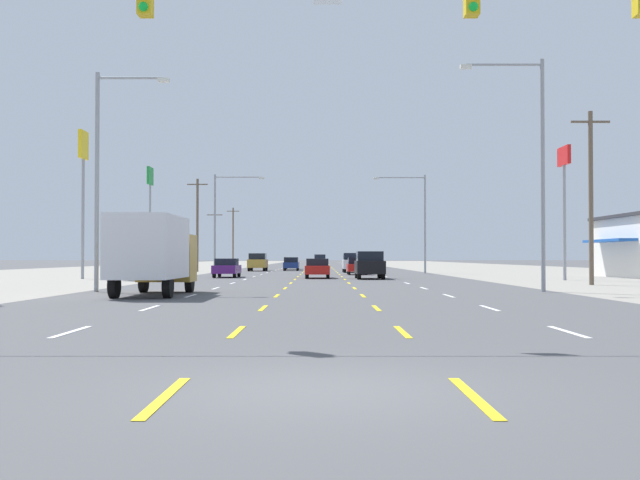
{
  "coord_description": "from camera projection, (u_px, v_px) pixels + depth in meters",
  "views": [
    {
      "loc": [
        0.01,
        -9.24,
        1.59
      ],
      "look_at": [
        -0.36,
        69.2,
        3.31
      ],
      "focal_mm": 43.15,
      "sensor_mm": 36.0,
      "label": 1
    }
  ],
  "objects": [
    {
      "name": "utility_pole_left_row_3",
      "position": [
        237.0,
        236.0,
        135.51
      ],
      "size": [
        2.2,
        0.26,
        10.25
      ],
      "color": "brown",
      "rests_on": "ground"
    },
    {
      "name": "sedan_center_turn_mid",
      "position": [
        321.0,
        268.0,
        57.06
      ],
      "size": [
        1.8,
        4.5,
        1.46
      ],
      "color": "red",
      "rests_on": "ground"
    },
    {
      "name": "suv_inner_right_near",
      "position": [
        373.0,
        265.0,
        55.4
      ],
      "size": [
        1.98,
        4.9,
        1.98
      ],
      "color": "black",
      "rests_on": "ground"
    },
    {
      "name": "lane_markings",
      "position": [
        324.0,
        268.0,
        113.67
      ],
      "size": [
        10.64,
        227.6,
        0.01
      ],
      "color": "white",
      "rests_on": "ground"
    },
    {
      "name": "streetlight_left_row_1",
      "position": [
        224.0,
        215.0,
        74.12
      ],
      "size": [
        4.88,
        0.26,
        9.55
      ],
      "color": "gray",
      "rests_on": "ground"
    },
    {
      "name": "sedan_inner_left_distant_b",
      "position": [
        296.0,
        263.0,
        97.91
      ],
      "size": [
        1.8,
        4.5,
        1.46
      ],
      "color": "maroon",
      "rests_on": "ground"
    },
    {
      "name": "box_truck_far_left_nearest",
      "position": [
        157.0,
        251.0,
        31.65
      ],
      "size": [
        2.4,
        7.2,
        3.23
      ],
      "color": "#B28C33",
      "rests_on": "ground"
    },
    {
      "name": "pole_sign_left_row_1",
      "position": [
        87.0,
        169.0,
        55.48
      ],
      "size": [
        0.24,
        1.74,
        10.7
      ],
      "color": "gray",
      "rests_on": "ground"
    },
    {
      "name": "utility_pole_left_row_2",
      "position": [
        218.0,
        238.0,
        108.89
      ],
      "size": [
        2.2,
        0.26,
        8.14
      ],
      "color": "brown",
      "rests_on": "ground"
    },
    {
      "name": "suv_inner_right_farther",
      "position": [
        356.0,
        262.0,
        78.28
      ],
      "size": [
        1.98,
        4.9,
        1.98
      ],
      "color": "silver",
      "rests_on": "ground"
    },
    {
      "name": "lot_apron_left",
      "position": [
        71.0,
        273.0,
        75.3
      ],
      "size": [
        28.0,
        440.0,
        0.01
      ],
      "primitive_type": "cube",
      "color": "gray",
      "rests_on": "ground"
    },
    {
      "name": "hatchback_inner_left_distant_a",
      "position": [
        295.0,
        264.0,
        88.27
      ],
      "size": [
        1.72,
        3.9,
        1.54
      ],
      "color": "navy",
      "rests_on": "ground"
    },
    {
      "name": "signal_span_wire",
      "position": [
        342.0,
        87.0,
        16.21
      ],
      "size": [
        27.56,
        0.52,
        9.21
      ],
      "color": "brown",
      "rests_on": "ground"
    },
    {
      "name": "sedan_far_left_midfar",
      "position": [
        230.0,
        268.0,
        59.33
      ],
      "size": [
        1.8,
        4.5,
        1.46
      ],
      "color": "#4C196B",
      "rests_on": "ground"
    },
    {
      "name": "ground_plane",
      "position": [
        323.0,
        273.0,
        75.18
      ],
      "size": [
        572.0,
        572.0,
        0.0
      ],
      "primitive_type": "plane",
      "color": "#4C4C4F"
    },
    {
      "name": "pole_sign_left_row_2",
      "position": [
        154.0,
        193.0,
        79.93
      ],
      "size": [
        0.24,
        2.15,
        10.92
      ],
      "color": "gray",
      "rests_on": "ground"
    },
    {
      "name": "utility_pole_right_row_0",
      "position": [
        595.0,
        194.0,
        43.24
      ],
      "size": [
        2.2,
        0.26,
        9.83
      ],
      "color": "brown",
      "rests_on": "ground"
    },
    {
      "name": "streetlight_right_row_0",
      "position": [
        539.0,
        159.0,
        34.91
      ],
      "size": [
        3.84,
        0.26,
        10.62
      ],
      "color": "gray",
      "rests_on": "ground"
    },
    {
      "name": "suv_center_turn_distant_c",
      "position": [
        324.0,
        260.0,
        128.25
      ],
      "size": [
        1.98,
        4.9,
        1.98
      ],
      "color": "silver",
      "rests_on": "ground"
    },
    {
      "name": "suv_far_left_farthest",
      "position": [
        261.0,
        262.0,
        86.28
      ],
      "size": [
        1.98,
        4.9,
        1.98
      ],
      "color": "#B28C33",
      "rests_on": "ground"
    },
    {
      "name": "utility_pole_left_row_1",
      "position": [
        201.0,
        223.0,
        82.09
      ],
      "size": [
        2.2,
        0.26,
        9.94
      ],
      "color": "brown",
      "rests_on": "ground"
    },
    {
      "name": "streetlight_left_row_0",
      "position": [
        107.0,
        167.0,
        34.99
      ],
      "size": [
        3.38,
        0.26,
        10.01
      ],
      "color": "gray",
      "rests_on": "ground"
    },
    {
      "name": "pole_sign_right_row_1",
      "position": [
        568.0,
        179.0,
        52.16
      ],
      "size": [
        0.24,
        2.25,
        9.1
      ],
      "color": "gray",
      "rests_on": "ground"
    },
    {
      "name": "lot_apron_right",
      "position": [
        576.0,
        273.0,
        75.07
      ],
      "size": [
        28.0,
        440.0,
        0.01
      ],
      "primitive_type": "cube",
      "color": "gray",
      "rests_on": "ground"
    },
    {
      "name": "streetlight_right_row_1",
      "position": [
        423.0,
        215.0,
        74.03
      ],
      "size": [
        5.08,
        0.26,
        9.51
      ],
      "color": "gray",
      "rests_on": "ground"
    },
    {
      "name": "hatchback_inner_right_far",
      "position": [
        361.0,
        266.0,
        68.32
      ],
      "size": [
        1.72,
        3.9,
        1.54
      ],
      "color": "red",
      "rests_on": "ground"
    }
  ]
}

